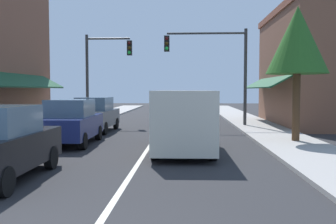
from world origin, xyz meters
TOP-DOWN VIEW (x-y plane):
  - ground_plane at (0.00, 18.00)m, footprint 80.00×80.00m
  - sidewalk_left at (-5.50, 18.00)m, footprint 2.60×56.00m
  - sidewalk_right at (5.50, 18.00)m, footprint 2.60×56.00m
  - lane_center_stripe at (0.00, 18.00)m, footprint 0.14×52.00m
  - storefront_right_block at (9.48, 20.00)m, footprint 6.69×10.20m
  - parked_car_second_left at (-3.11, 10.97)m, footprint 1.87×4.14m
  - parked_car_third_left at (-3.25, 15.55)m, footprint 1.85×4.13m
  - van_in_lane at (1.31, 9.39)m, footprint 2.05×5.20m
  - traffic_signal_mast_arm at (3.17, 18.47)m, footprint 4.76×0.50m
  - traffic_signal_left_corner at (-3.85, 19.94)m, footprint 2.94×0.50m
  - tree_right_near at (5.77, 11.65)m, footprint 2.42×2.42m

SIDE VIEW (x-z plane):
  - ground_plane at x=0.00m, z-range 0.00..0.00m
  - lane_center_stripe at x=0.00m, z-range 0.00..0.01m
  - sidewalk_left at x=-5.50m, z-range 0.00..0.12m
  - sidewalk_right at x=5.50m, z-range 0.00..0.12m
  - parked_car_second_left at x=-3.11m, z-range -0.01..1.76m
  - parked_car_third_left at x=-3.25m, z-range -0.01..1.76m
  - van_in_lane at x=1.31m, z-range 0.09..2.21m
  - storefront_right_block at x=9.48m, z-range 0.00..7.03m
  - traffic_signal_left_corner at x=-3.85m, z-range 0.88..6.45m
  - traffic_signal_mast_arm at x=3.17m, z-range 1.02..6.66m
  - tree_right_near at x=5.77m, z-range 1.34..6.78m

